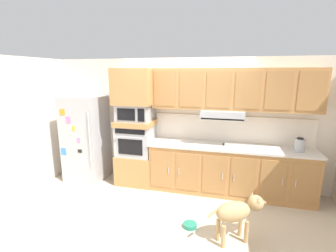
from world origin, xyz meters
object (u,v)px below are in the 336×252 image
refrigerator (86,138)px  electric_kettle (300,145)px  built_in_oven (136,140)px  dog (238,211)px  microwave (135,112)px  screwdriver (224,144)px  dog_food_bowl (190,225)px

refrigerator → electric_kettle: bearing=0.3°
refrigerator → built_in_oven: (1.10, 0.07, 0.02)m
electric_kettle → dog: size_ratio=0.31×
refrigerator → microwave: 1.24m
screwdriver → electric_kettle: electric_kettle is taller
electric_kettle → dog_food_bowl: 2.26m
microwave → electric_kettle: microwave is taller
microwave → dog: size_ratio=0.82×
screwdriver → dog: 1.49m
screwdriver → dog: size_ratio=0.17×
refrigerator → screwdriver: refrigerator is taller
built_in_oven → dog_food_bowl: (1.32, -1.23, -0.87)m
screwdriver → built_in_oven: bearing=-179.0°
electric_kettle → dog_food_bowl: size_ratio=1.20×
electric_kettle → dog: 1.74m
built_in_oven → electric_kettle: bearing=-0.9°
dog → refrigerator: bearing=126.6°
microwave → dog_food_bowl: microwave is taller
microwave → dog: bearing=-34.4°
refrigerator → microwave: (1.10, 0.07, 0.58)m
refrigerator → dog_food_bowl: bearing=-25.7°
built_in_oven → screwdriver: built_in_oven is taller
microwave → electric_kettle: bearing=-0.9°
microwave → dog: 2.60m
built_in_oven → dog_food_bowl: bearing=-43.0°
refrigerator → built_in_oven: bearing=3.5°
electric_kettle → microwave: bearing=179.1°
built_in_oven → microwave: (0.00, -0.00, 0.56)m
microwave → dog_food_bowl: bearing=-43.0°
microwave → screwdriver: (1.72, 0.03, -0.53)m
refrigerator → built_in_oven: 1.10m
built_in_oven → screwdriver: 1.72m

